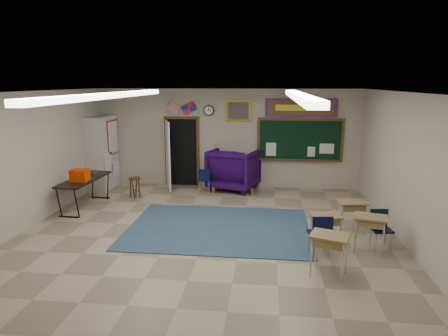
# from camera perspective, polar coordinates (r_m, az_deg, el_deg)

# --- Properties ---
(floor) EXTENTS (9.00, 9.00, 0.00)m
(floor) POSITION_cam_1_polar(r_m,az_deg,el_deg) (8.30, -2.88, -10.47)
(floor) COLOR tan
(floor) RESTS_ON ground
(back_wall) EXTENTS (8.00, 0.04, 3.00)m
(back_wall) POSITION_cam_1_polar(r_m,az_deg,el_deg) (12.24, 0.42, 4.24)
(back_wall) COLOR #B3A991
(back_wall) RESTS_ON floor
(front_wall) EXTENTS (8.00, 0.04, 3.00)m
(front_wall) POSITION_cam_1_polar(r_m,az_deg,el_deg) (3.71, -14.72, -15.45)
(front_wall) COLOR #B3A991
(front_wall) RESTS_ON floor
(left_wall) EXTENTS (0.04, 9.00, 3.00)m
(left_wall) POSITION_cam_1_polar(r_m,az_deg,el_deg) (9.36, -27.95, 0.32)
(left_wall) COLOR #B3A991
(left_wall) RESTS_ON floor
(right_wall) EXTENTS (0.04, 9.00, 3.00)m
(right_wall) POSITION_cam_1_polar(r_m,az_deg,el_deg) (8.21, 25.73, -0.95)
(right_wall) COLOR #B3A991
(right_wall) RESTS_ON floor
(ceiling) EXTENTS (8.00, 9.00, 0.04)m
(ceiling) POSITION_cam_1_polar(r_m,az_deg,el_deg) (7.66, -3.13, 10.71)
(ceiling) COLOR #BAB9B5
(ceiling) RESTS_ON back_wall
(area_rug) EXTENTS (4.00, 3.00, 0.02)m
(area_rug) POSITION_cam_1_polar(r_m,az_deg,el_deg) (9.00, -0.79, -8.53)
(area_rug) COLOR #32485F
(area_rug) RESTS_ON floor
(fluorescent_strips) EXTENTS (3.86, 6.00, 0.10)m
(fluorescent_strips) POSITION_cam_1_polar(r_m,az_deg,el_deg) (7.66, -3.12, 10.26)
(fluorescent_strips) COLOR white
(fluorescent_strips) RESTS_ON ceiling
(doorway) EXTENTS (1.10, 0.89, 2.16)m
(doorway) POSITION_cam_1_polar(r_m,az_deg,el_deg) (12.41, -6.58, 2.20)
(doorway) COLOR black
(doorway) RESTS_ON back_wall
(chalkboard) EXTENTS (2.55, 0.14, 1.30)m
(chalkboard) POSITION_cam_1_polar(r_m,az_deg,el_deg) (12.18, 10.77, 3.81)
(chalkboard) COLOR #563518
(chalkboard) RESTS_ON back_wall
(bulletin_board) EXTENTS (2.10, 0.05, 0.55)m
(bulletin_board) POSITION_cam_1_polar(r_m,az_deg,el_deg) (12.08, 10.96, 8.45)
(bulletin_board) COLOR red
(bulletin_board) RESTS_ON back_wall
(framed_art_print) EXTENTS (0.75, 0.05, 0.65)m
(framed_art_print) POSITION_cam_1_polar(r_m,az_deg,el_deg) (12.08, 2.07, 8.18)
(framed_art_print) COLOR #A3871F
(framed_art_print) RESTS_ON back_wall
(wall_clock) EXTENTS (0.32, 0.05, 0.32)m
(wall_clock) POSITION_cam_1_polar(r_m,az_deg,el_deg) (12.18, -2.20, 8.22)
(wall_clock) COLOR black
(wall_clock) RESTS_ON back_wall
(wall_flags) EXTENTS (1.16, 0.06, 0.70)m
(wall_flags) POSITION_cam_1_polar(r_m,az_deg,el_deg) (12.30, -6.18, 8.80)
(wall_flags) COLOR red
(wall_flags) RESTS_ON back_wall
(storage_cabinet) EXTENTS (0.59, 1.25, 2.20)m
(storage_cabinet) POSITION_cam_1_polar(r_m,az_deg,el_deg) (12.61, -16.94, 2.10)
(storage_cabinet) COLOR #B7B7B2
(storage_cabinet) RESTS_ON floor
(wingback_armchair) EXTENTS (1.68, 1.70, 1.25)m
(wingback_armchair) POSITION_cam_1_polar(r_m,az_deg,el_deg) (12.02, 1.46, -0.15)
(wingback_armchair) COLOR #1E0539
(wingback_armchair) RESTS_ON floor
(student_chair_reading) EXTENTS (0.37, 0.37, 0.72)m
(student_chair_reading) POSITION_cam_1_polar(r_m,az_deg,el_deg) (11.74, -2.70, -1.77)
(student_chair_reading) COLOR black
(student_chair_reading) RESTS_ON floor
(student_chair_desk_a) EXTENTS (0.47, 0.47, 0.83)m
(student_chair_desk_a) POSITION_cam_1_polar(r_m,az_deg,el_deg) (7.73, 13.46, -9.27)
(student_chair_desk_a) COLOR black
(student_chair_desk_a) RESTS_ON floor
(student_chair_desk_b) EXTENTS (0.43, 0.43, 0.77)m
(student_chair_desk_b) POSITION_cam_1_polar(r_m,az_deg,el_deg) (8.37, 21.56, -8.32)
(student_chair_desk_b) COLOR black
(student_chair_desk_b) RESTS_ON floor
(student_desk_front_left) EXTENTS (0.63, 0.51, 0.68)m
(student_desk_front_left) POSITION_cam_1_polar(r_m,az_deg,el_deg) (8.12, 14.25, -8.49)
(student_desk_front_left) COLOR olive
(student_desk_front_left) RESTS_ON floor
(student_desk_front_right) EXTENTS (0.64, 0.51, 0.70)m
(student_desk_front_right) POSITION_cam_1_polar(r_m,az_deg,el_deg) (9.05, 17.68, -6.44)
(student_desk_front_right) COLOR olive
(student_desk_front_right) RESTS_ON floor
(student_desk_back_left) EXTENTS (0.73, 0.64, 0.74)m
(student_desk_back_left) POSITION_cam_1_polar(r_m,az_deg,el_deg) (7.01, 14.77, -11.65)
(student_desk_back_left) COLOR olive
(student_desk_back_left) RESTS_ON floor
(student_desk_back_right) EXTENTS (0.70, 0.59, 0.72)m
(student_desk_back_right) POSITION_cam_1_polar(r_m,az_deg,el_deg) (8.17, 20.07, -8.58)
(student_desk_back_right) COLOR olive
(student_desk_back_right) RESTS_ON floor
(folding_table) EXTENTS (0.73, 1.90, 1.06)m
(folding_table) POSITION_cam_1_polar(r_m,az_deg,el_deg) (10.92, -19.25, -3.21)
(folding_table) COLOR black
(folding_table) RESTS_ON floor
(wooden_stool) EXTENTS (0.33, 0.33, 0.58)m
(wooden_stool) POSITION_cam_1_polar(r_m,az_deg,el_deg) (11.46, -12.62, -2.72)
(wooden_stool) COLOR #482815
(wooden_stool) RESTS_ON floor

